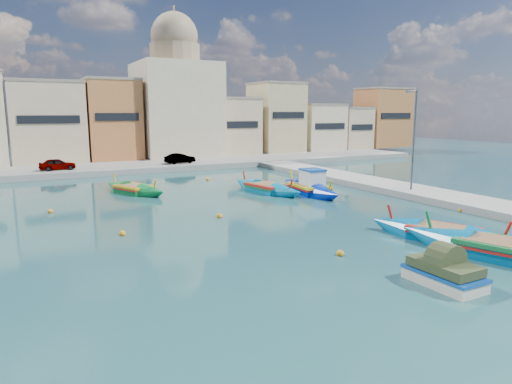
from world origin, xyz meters
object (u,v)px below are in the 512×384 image
object	(u,v)px
luzzu_cyan_south	(443,235)
luzzu_blue_south	(507,253)
luzzu_green	(134,190)
tender_near	(444,274)
luzzu_cyan_mid	(266,189)
quay_street_lamp	(413,139)
luzzu_blue_cabin	(309,189)
church_block	(176,96)

from	to	relation	value
luzzu_cyan_south	luzzu_blue_south	bearing A→B (deg)	-89.87
luzzu_green	tender_near	xyz separation A→B (m)	(5.75, -24.96, 0.19)
luzzu_cyan_mid	tender_near	world-z (taller)	luzzu_cyan_mid
quay_street_lamp	luzzu_green	size ratio (longest dim) A/B	1.08
luzzu_blue_cabin	luzzu_green	size ratio (longest dim) A/B	1.19
church_block	luzzu_cyan_mid	xyz separation A→B (m)	(-1.62, -27.43, -8.15)
luzzu_cyan_south	tender_near	bearing A→B (deg)	-139.56
luzzu_cyan_mid	luzzu_green	size ratio (longest dim) A/B	1.14
church_block	luzzu_blue_cabin	size ratio (longest dim) A/B	2.16
luzzu_green	luzzu_cyan_south	distance (m)	23.34
church_block	luzzu_cyan_south	distance (m)	44.54
church_block	luzzu_cyan_south	world-z (taller)	church_block
luzzu_cyan_mid	luzzu_cyan_south	size ratio (longest dim) A/B	1.04
luzzu_blue_cabin	luzzu_cyan_mid	xyz separation A→B (m)	(-2.72, 2.15, -0.12)
luzzu_cyan_mid	luzzu_cyan_south	world-z (taller)	luzzu_cyan_south
luzzu_cyan_south	tender_near	xyz separation A→B (m)	(-4.93, -4.20, 0.17)
luzzu_blue_cabin	tender_near	xyz separation A→B (m)	(-6.51, -18.41, 0.06)
luzzu_blue_south	luzzu_cyan_mid	bearing A→B (deg)	93.32
quay_street_lamp	luzzu_blue_cabin	world-z (taller)	quay_street_lamp
luzzu_cyan_mid	luzzu_cyan_south	xyz separation A→B (m)	(1.14, -16.36, 0.01)
luzzu_green	tender_near	distance (m)	25.61
church_block	luzzu_blue_south	world-z (taller)	church_block
luzzu_green	quay_street_lamp	bearing A→B (deg)	-30.52
church_block	tender_near	world-z (taller)	church_block
quay_street_lamp	luzzu_blue_cabin	bearing A→B (deg)	145.11
luzzu_blue_cabin	luzzu_cyan_south	xyz separation A→B (m)	(-1.58, -14.21, -0.11)
quay_street_lamp	luzzu_green	world-z (taller)	quay_street_lamp
church_block	luzzu_cyan_mid	world-z (taller)	church_block
luzzu_cyan_mid	church_block	bearing A→B (deg)	86.61
tender_near	luzzu_cyan_south	bearing A→B (deg)	40.44
luzzu_blue_cabin	tender_near	distance (m)	19.53
luzzu_cyan_south	church_block	bearing A→B (deg)	89.36
luzzu_blue_south	luzzu_blue_cabin	bearing A→B (deg)	84.89
luzzu_blue_cabin	luzzu_green	bearing A→B (deg)	151.92
luzzu_cyan_mid	luzzu_blue_south	distance (m)	19.77
luzzu_blue_cabin	luzzu_cyan_mid	distance (m)	3.46
luzzu_cyan_mid	tender_near	size ratio (longest dim) A/B	2.92
luzzu_blue_cabin	luzzu_cyan_south	distance (m)	14.30
church_block	luzzu_green	bearing A→B (deg)	-115.86
luzzu_blue_cabin	quay_street_lamp	bearing A→B (deg)	-34.89
tender_near	luzzu_blue_cabin	bearing A→B (deg)	70.53
luzzu_blue_south	tender_near	world-z (taller)	luzzu_blue_south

